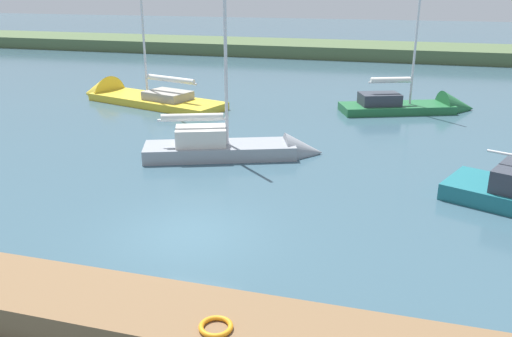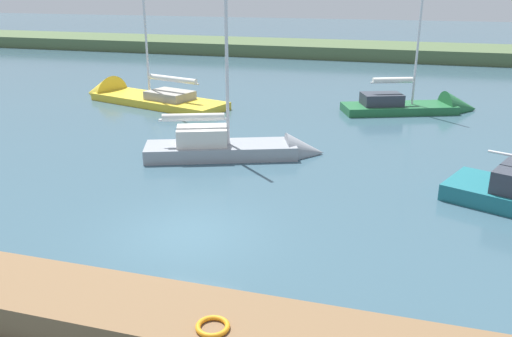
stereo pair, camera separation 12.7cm
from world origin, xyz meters
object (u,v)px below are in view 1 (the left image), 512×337
(sailboat_outer_mooring, at_px, (130,99))
(sailboat_mid_channel, at_px, (241,152))
(sailboat_behind_pier, at_px, (420,108))
(life_ring_buoy, at_px, (216,327))

(sailboat_outer_mooring, height_order, sailboat_mid_channel, sailboat_outer_mooring)
(sailboat_outer_mooring, xyz_separation_m, sailboat_behind_pier, (-17.43, -1.90, 0.09))
(life_ring_buoy, height_order, sailboat_behind_pier, sailboat_behind_pier)
(sailboat_outer_mooring, distance_m, sailboat_behind_pier, 17.53)
(sailboat_outer_mooring, height_order, sailboat_behind_pier, sailboat_outer_mooring)
(sailboat_behind_pier, bearing_deg, sailboat_mid_channel, -146.34)
(life_ring_buoy, relative_size, sailboat_mid_channel, 0.08)
(sailboat_mid_channel, relative_size, sailboat_behind_pier, 0.88)
(life_ring_buoy, height_order, sailboat_outer_mooring, sailboat_outer_mooring)
(life_ring_buoy, distance_m, sailboat_mid_channel, 12.85)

